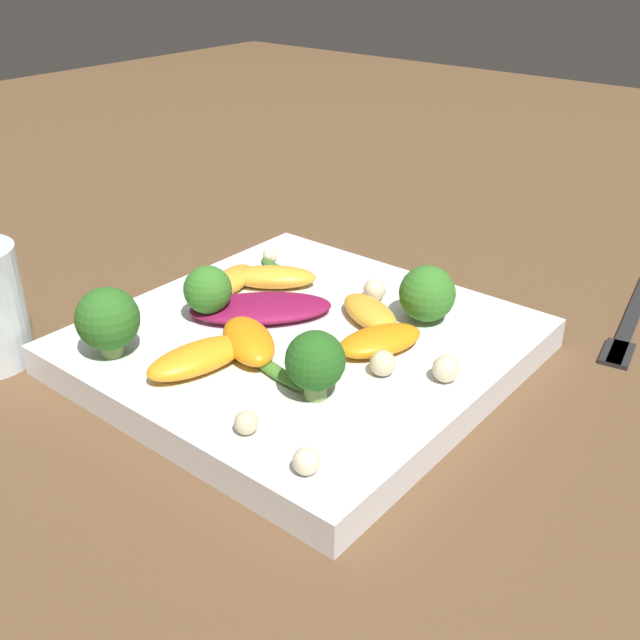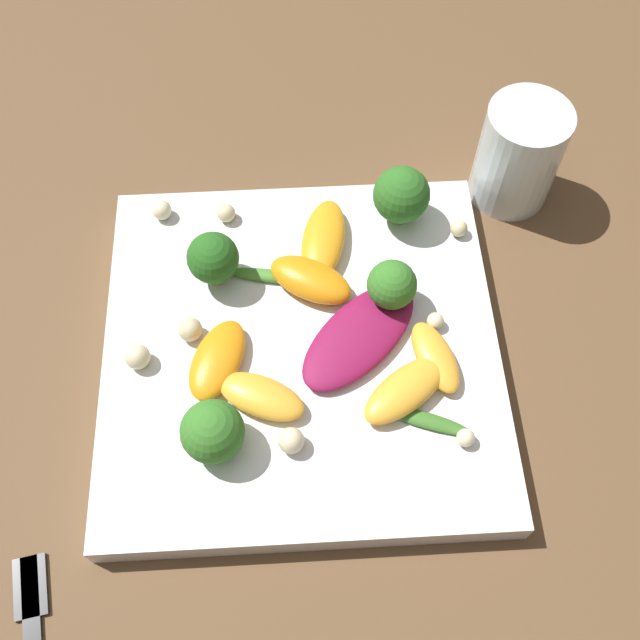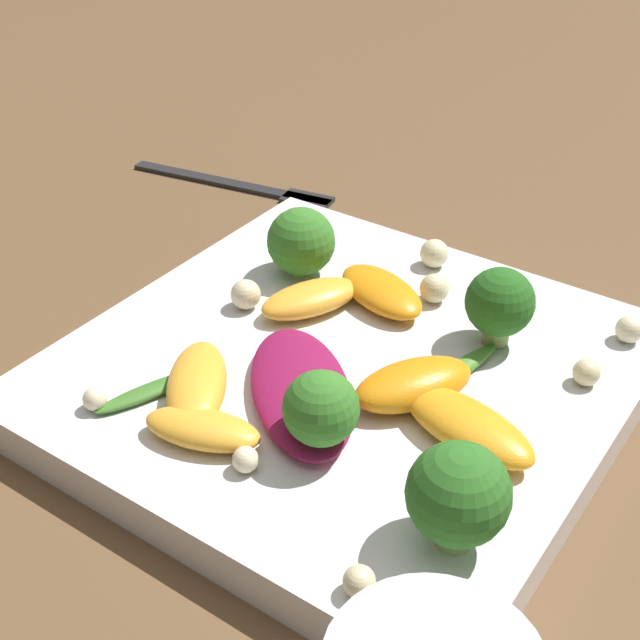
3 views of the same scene
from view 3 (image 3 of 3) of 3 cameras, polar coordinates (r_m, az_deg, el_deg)
The scene contains 24 objects.
ground_plane at distance 0.49m, azimuth 1.63°, elevation -4.72°, with size 2.40×2.40×0.00m, color brown.
plate at distance 0.49m, azimuth 1.65°, elevation -3.65°, with size 0.28×0.28×0.02m.
fork at distance 0.71m, azimuth -4.37°, elevation 8.52°, with size 0.05×0.17×0.01m.
radicchio_leaf_0 at distance 0.45m, azimuth -1.30°, elevation -4.46°, with size 0.11×0.11×0.01m.
orange_segment_0 at distance 0.43m, azimuth -7.52°, elevation -6.94°, with size 0.04×0.06×0.01m.
orange_segment_1 at distance 0.45m, azimuth -7.88°, elevation -4.11°, with size 0.08×0.07×0.02m.
orange_segment_2 at distance 0.45m, azimuth 6.01°, elevation -4.11°, with size 0.07×0.06×0.02m.
orange_segment_3 at distance 0.52m, azimuth -0.61°, elevation 1.39°, with size 0.07×0.05×0.02m.
orange_segment_4 at distance 0.52m, azimuth 3.94°, elevation 1.84°, with size 0.05×0.07×0.02m.
orange_segment_5 at distance 0.43m, azimuth 9.43°, elevation -6.69°, with size 0.05×0.08×0.02m.
broccoli_floret_0 at distance 0.41m, azimuth 0.06°, elevation -5.75°, with size 0.04×0.04×0.04m.
broccoli_floret_1 at distance 0.49m, azimuth 11.43°, elevation 1.03°, with size 0.04×0.04×0.05m.
broccoli_floret_2 at distance 0.37m, azimuth 8.84°, elevation -11.04°, with size 0.04×0.04×0.05m.
broccoli_floret_3 at distance 0.54m, azimuth -1.22°, elevation 5.02°, with size 0.04×0.04×0.04m.
arugula_sprig_0 at distance 0.47m, azimuth 8.94°, elevation -3.11°, with size 0.06×0.02×0.01m.
arugula_sprig_1 at distance 0.46m, azimuth -10.70°, elevation -4.45°, with size 0.06×0.03×0.01m.
macadamia_nut_0 at distance 0.46m, azimuth -14.20°, elevation -4.92°, with size 0.01×0.01×0.01m.
macadamia_nut_1 at distance 0.56m, azimuth 7.33°, elevation 4.25°, with size 0.02×0.02×0.02m.
macadamia_nut_2 at distance 0.52m, azimuth 19.20°, elevation -0.56°, with size 0.02×0.02×0.02m.
macadamia_nut_3 at distance 0.48m, azimuth 16.70°, elevation -3.23°, with size 0.01×0.01×0.01m.
macadamia_nut_4 at distance 0.36m, azimuth 2.53°, elevation -16.37°, with size 0.01×0.01×0.01m.
macadamia_nut_5 at distance 0.52m, azimuth -4.78°, elevation 1.64°, with size 0.02×0.02×0.02m.
macadamia_nut_6 at distance 0.41m, azimuth -4.79°, elevation -8.90°, with size 0.01×0.01×0.01m.
macadamia_nut_7 at distance 0.53m, azimuth 7.33°, elevation 2.03°, with size 0.02×0.02×0.02m.
Camera 3 is at (-0.32, -0.21, 0.31)m, focal length 50.00 mm.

